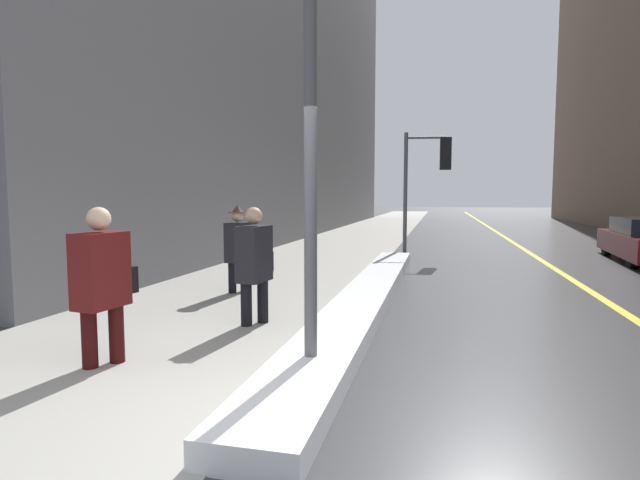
% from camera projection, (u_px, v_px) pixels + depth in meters
% --- Properties ---
extents(ground_plane, '(160.00, 160.00, 0.00)m').
position_uv_depth(ground_plane, '(244.00, 432.00, 3.60)').
color(ground_plane, '#38383A').
extents(sidewalk_slab, '(4.00, 80.00, 0.01)m').
position_uv_depth(sidewalk_slab, '(348.00, 242.00, 18.59)').
color(sidewalk_slab, '#9E9B93').
rests_on(sidewalk_slab, ground).
extents(road_centre_stripe, '(0.16, 80.00, 0.00)m').
position_uv_depth(road_centre_stripe, '(519.00, 246.00, 17.19)').
color(road_centre_stripe, gold).
rests_on(road_centre_stripe, ground).
extents(snow_bank_curb, '(0.74, 10.63, 0.22)m').
position_uv_depth(snow_bank_curb, '(367.00, 295.00, 8.11)').
color(snow_bank_curb, white).
rests_on(snow_bank_curb, ground).
extents(building_facade_left, '(6.00, 36.00, 19.14)m').
position_uv_depth(building_facade_left, '(264.00, 31.00, 23.77)').
color(building_facade_left, slate).
rests_on(building_facade_left, ground).
extents(lamp_post, '(0.28, 0.28, 4.57)m').
position_uv_depth(lamp_post, '(310.00, 77.00, 4.44)').
color(lamp_post, '#515156').
rests_on(lamp_post, ground).
extents(traffic_light_near, '(1.31, 0.40, 3.50)m').
position_uv_depth(traffic_light_near, '(431.00, 167.00, 14.08)').
color(traffic_light_near, '#515156').
rests_on(traffic_light_near, ground).
extents(pedestrian_with_shoulder_bag, '(0.37, 0.75, 1.60)m').
position_uv_depth(pedestrian_with_shoulder_bag, '(102.00, 279.00, 4.95)').
color(pedestrian_with_shoulder_bag, '#340C0C').
rests_on(pedestrian_with_shoulder_bag, ground).
extents(pedestrian_trailing, '(0.37, 0.74, 1.56)m').
position_uv_depth(pedestrian_trailing, '(255.00, 260.00, 6.56)').
color(pedestrian_trailing, black).
rests_on(pedestrian_trailing, ground).
extents(pedestrian_in_fedora, '(0.34, 0.51, 1.56)m').
position_uv_depth(pedestrian_in_fedora, '(238.00, 245.00, 8.77)').
color(pedestrian_in_fedora, black).
rests_on(pedestrian_in_fedora, ground).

